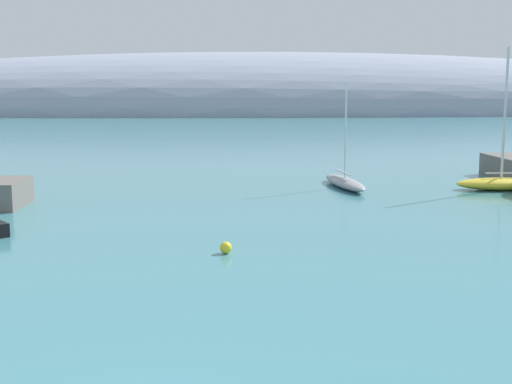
{
  "coord_description": "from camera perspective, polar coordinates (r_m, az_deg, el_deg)",
  "views": [
    {
      "loc": [
        1.77,
        -13.44,
        7.39
      ],
      "look_at": [
        3.64,
        20.26,
        2.23
      ],
      "focal_mm": 47.09,
      "sensor_mm": 36.0,
      "label": 1
    }
  ],
  "objects": [
    {
      "name": "sailboat_grey_near_shore",
      "position": [
        51.66,
        7.53,
        0.87
      ],
      "size": [
        2.66,
        8.52,
        7.93
      ],
      "rotation": [
        0.0,
        0.0,
        4.83
      ],
      "color": "gray",
      "rests_on": "water"
    },
    {
      "name": "sailboat_yellow_mid_mooring",
      "position": [
        53.09,
        20.11,
        0.78
      ],
      "size": [
        6.78,
        2.76,
        10.46
      ],
      "rotation": [
        0.0,
        0.0,
        3.08
      ],
      "color": "yellow",
      "rests_on": "water"
    },
    {
      "name": "distant_ridge",
      "position": [
        224.06,
        1.01,
        6.79
      ],
      "size": [
        362.46,
        88.98,
        39.09
      ],
      "primitive_type": "ellipsoid",
      "color": "#8E99AD",
      "rests_on": "ground"
    },
    {
      "name": "mooring_buoy_yellow",
      "position": [
        30.67,
        -2.59,
        -4.74
      ],
      "size": [
        0.55,
        0.55,
        0.55
      ],
      "primitive_type": "sphere",
      "color": "yellow",
      "rests_on": "water"
    }
  ]
}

